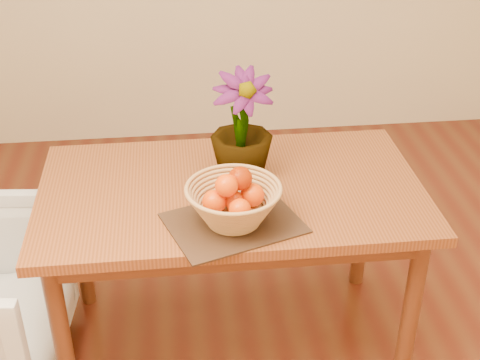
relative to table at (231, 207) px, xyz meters
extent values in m
cube|color=brown|center=(0.00, 0.00, 0.07)|extent=(1.40, 0.80, 0.04)
cube|color=#542813|center=(0.00, 0.00, 0.01)|extent=(1.28, 0.68, 0.08)
cylinder|color=#542813|center=(-0.62, -0.32, -0.31)|extent=(0.06, 0.06, 0.71)
cylinder|color=#542813|center=(0.62, -0.32, -0.31)|extent=(0.06, 0.06, 0.71)
cylinder|color=#542813|center=(-0.62, 0.32, -0.31)|extent=(0.06, 0.06, 0.71)
cylinder|color=#542813|center=(0.62, 0.32, -0.31)|extent=(0.06, 0.06, 0.71)
cube|color=#3D2616|center=(-0.02, -0.24, 0.09)|extent=(0.50, 0.44, 0.01)
cylinder|color=tan|center=(-0.02, -0.24, 0.10)|extent=(0.16, 0.16, 0.01)
sphere|color=#D53C03|center=(-0.02, -0.24, 0.18)|extent=(0.07, 0.07, 0.07)
sphere|color=#D53C03|center=(0.05, -0.22, 0.19)|extent=(0.08, 0.08, 0.08)
sphere|color=#D53C03|center=(-0.03, -0.17, 0.18)|extent=(0.07, 0.07, 0.07)
sphere|color=#D53C03|center=(-0.08, -0.25, 0.19)|extent=(0.08, 0.08, 0.08)
sphere|color=#D53C03|center=(0.00, -0.30, 0.18)|extent=(0.07, 0.07, 0.07)
sphere|color=#D53C03|center=(0.01, -0.22, 0.25)|extent=(0.08, 0.08, 0.08)
sphere|color=#D53C03|center=(-0.04, -0.25, 0.25)|extent=(0.08, 0.08, 0.08)
sphere|color=#D53C03|center=(0.01, -0.22, 0.25)|extent=(0.08, 0.08, 0.08)
imported|color=#1E4714|center=(0.05, 0.08, 0.29)|extent=(0.23, 0.23, 0.41)
camera|label=1|loc=(-0.20, -2.07, 1.35)|focal=50.00mm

